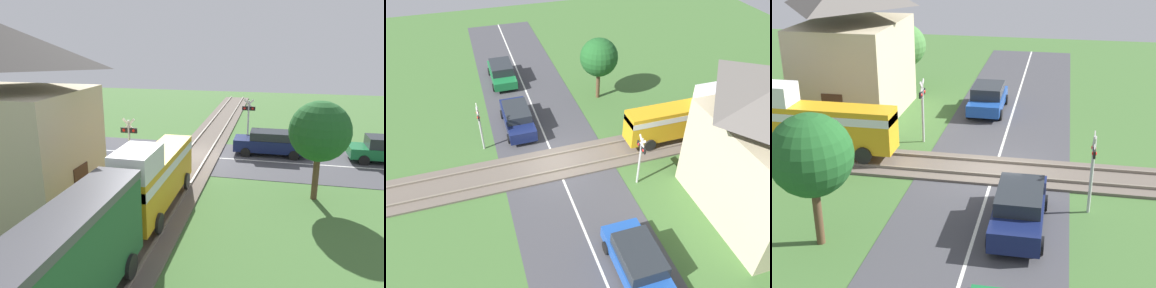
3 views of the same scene
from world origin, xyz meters
The scene contains 11 objects.
ground_plane centered at (0.00, 0.00, 0.00)m, with size 60.00×60.00×0.00m, color #426B33.
road_surface centered at (0.00, 0.00, 0.01)m, with size 48.00×6.40×0.02m.
track_bed centered at (0.00, 0.00, 0.07)m, with size 2.80×48.00×0.24m.
car_near_crossing centered at (-4.41, -1.44, 0.81)m, with size 4.47×1.87×1.53m.
car_far_side centered at (8.03, 1.44, 0.81)m, with size 4.30×1.97×1.55m.
crossing_signal_west_approach centered at (-2.82, -3.87, 2.01)m, with size 0.90×0.18×3.13m.
crossing_signal_east_approach centered at (2.82, 3.87, 2.01)m, with size 0.90×0.18×3.13m.
station_building centered at (6.41, 8.59, 3.84)m, with size 7.20×5.33×7.84m.
pedestrian_by_station centered at (1.91, 7.94, 0.76)m, with size 0.41×0.41×1.67m.
tree_by_station centered at (12.25, 7.51, 2.68)m, with size 2.77×2.77×4.08m.
tree_roadside_hedge centered at (-6.57, 4.97, 3.18)m, with size 2.69×2.69×4.55m.
Camera 3 is at (-20.74, -2.52, 9.84)m, focal length 50.00 mm.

